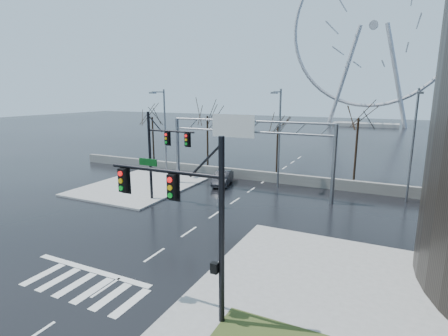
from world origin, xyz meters
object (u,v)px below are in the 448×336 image
Objects in this scene: signal_mast_near at (192,210)px; sign_gantry at (244,140)px; signal_mast_far at (160,149)px; ferris_wheel at (373,32)px; car at (223,178)px.

sign_gantry is (-5.52, 19.00, 0.31)m from signal_mast_near.
sign_gantry is at bearing 47.53° from signal_mast_far.
signal_mast_far is at bearing 130.26° from signal_mast_near.
signal_mast_far is at bearing -97.20° from ferris_wheel.
signal_mast_far is at bearing -119.94° from car.
ferris_wheel reaches higher than car.
ferris_wheel is at bearing 90.08° from signal_mast_near.
car is at bearing 73.16° from signal_mast_far.
signal_mast_near is 101.29m from ferris_wheel.
signal_mast_near is 22.84m from car.
signal_mast_near is at bearing -89.92° from ferris_wheel.
ferris_wheel is 82.77m from car.
signal_mast_far is 1.82× the size of car.
signal_mast_near and signal_mast_far have the same top height.
signal_mast_far is 89.30m from ferris_wheel.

